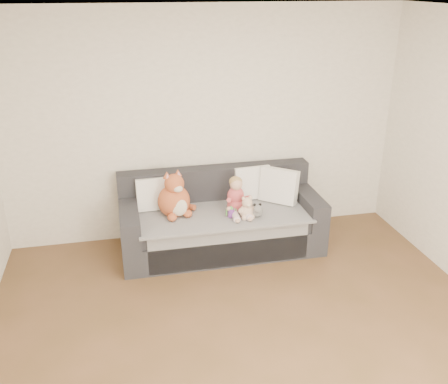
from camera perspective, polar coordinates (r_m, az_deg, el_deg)
The scene contains 10 objects.
room_shell at distance 3.72m, azimuth 3.64°, elevation -0.83°, with size 5.00×5.00×5.00m.
sofa at distance 5.60m, azimuth -0.42°, elevation -3.40°, with size 2.20×0.94×0.85m.
cushion_left at distance 5.51m, azimuth -7.99°, elevation -0.21°, with size 0.39×0.19×0.36m.
cushion_right_back at distance 5.74m, azimuth 3.19°, elevation 1.11°, with size 0.43×0.22×0.39m.
cushion_right_front at distance 5.67m, azimuth 6.29°, elevation 0.72°, with size 0.45×0.42×0.40m.
toddler at distance 5.38m, azimuth 1.45°, elevation -0.68°, with size 0.29×0.41×0.41m.
plush_cat at distance 5.33m, azimuth -5.66°, elevation -0.72°, with size 0.42×0.41×0.53m.
teddy_bear at distance 5.28m, azimuth 2.65°, elevation -1.97°, with size 0.20×0.15×0.25m.
plush_cow at distance 5.33m, azimuth 3.68°, elevation -2.07°, with size 0.15×0.23×0.18m.
sippy_cup at distance 5.31m, azimuth 0.80°, elevation -2.21°, with size 0.12×0.07×0.13m.
Camera 1 is at (-0.96, -2.85, 2.80)m, focal length 40.00 mm.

